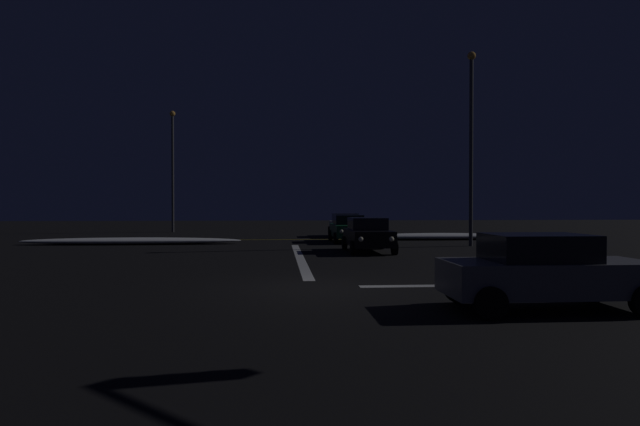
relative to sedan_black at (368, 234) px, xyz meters
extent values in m
cube|color=black|center=(-3.23, -10.59, -0.85)|extent=(120.00, 120.00, 0.10)
cube|color=white|center=(-3.23, -2.51, -0.80)|extent=(0.35, 13.82, 0.01)
cube|color=yellow|center=(-3.23, 9.09, -0.80)|extent=(22.00, 0.15, 0.01)
cube|color=white|center=(4.95, -10.59, -0.80)|extent=(13.82, 0.40, 0.01)
ellipsoid|color=white|center=(-12.11, 5.66, -0.62)|extent=(11.90, 1.50, 0.37)
ellipsoid|color=white|center=(5.65, 8.29, -0.60)|extent=(9.46, 1.50, 0.41)
cube|color=black|center=(0.00, -0.04, -0.13)|extent=(1.80, 4.20, 0.70)
cube|color=black|center=(0.00, 0.16, 0.49)|extent=(1.60, 2.00, 0.55)
cylinder|color=black|center=(0.90, -1.59, -0.48)|extent=(0.22, 0.64, 0.64)
cylinder|color=black|center=(-0.90, -1.59, -0.48)|extent=(0.22, 0.64, 0.64)
cylinder|color=black|center=(0.90, 1.51, -0.48)|extent=(0.22, 0.64, 0.64)
cylinder|color=black|center=(-0.90, 1.51, -0.48)|extent=(0.22, 0.64, 0.64)
sphere|color=#F9EFC6|center=(0.65, -2.16, -0.08)|extent=(0.22, 0.22, 0.22)
sphere|color=#F9EFC6|center=(-0.65, -2.16, -0.08)|extent=(0.22, 0.22, 0.22)
cube|color=#14512D|center=(-0.05, 6.63, -0.13)|extent=(1.80, 4.20, 0.70)
cube|color=black|center=(-0.05, 6.83, 0.49)|extent=(1.60, 2.00, 0.55)
cylinder|color=black|center=(0.85, 5.08, -0.48)|extent=(0.22, 0.64, 0.64)
cylinder|color=black|center=(-0.95, 5.08, -0.48)|extent=(0.22, 0.64, 0.64)
cylinder|color=black|center=(0.85, 8.18, -0.48)|extent=(0.22, 0.64, 0.64)
cylinder|color=black|center=(-0.95, 8.18, -0.48)|extent=(0.22, 0.64, 0.64)
sphere|color=#F9EFC6|center=(0.60, 4.51, -0.08)|extent=(0.22, 0.22, 0.22)
sphere|color=#F9EFC6|center=(-0.70, 4.51, -0.08)|extent=(0.22, 0.22, 0.22)
cube|color=#B7B7BC|center=(0.40, 11.86, -0.13)|extent=(1.80, 4.20, 0.70)
cube|color=black|center=(0.40, 12.06, 0.49)|extent=(1.60, 2.00, 0.55)
cylinder|color=black|center=(1.30, 10.31, -0.48)|extent=(0.22, 0.64, 0.64)
cylinder|color=black|center=(-0.50, 10.31, -0.48)|extent=(0.22, 0.64, 0.64)
cylinder|color=black|center=(1.30, 13.41, -0.48)|extent=(0.22, 0.64, 0.64)
cylinder|color=black|center=(-0.50, 13.41, -0.48)|extent=(0.22, 0.64, 0.64)
sphere|color=#F9EFC6|center=(1.05, 9.74, -0.08)|extent=(0.22, 0.22, 0.22)
sphere|color=#F9EFC6|center=(-0.25, 9.74, -0.08)|extent=(0.22, 0.22, 0.22)
cube|color=slate|center=(1.43, -14.04, -0.13)|extent=(4.20, 1.80, 0.70)
cube|color=black|center=(1.23, -14.04, 0.49)|extent=(2.00, 1.60, 0.55)
cylinder|color=black|center=(2.98, -13.14, -0.48)|extent=(0.64, 0.22, 0.64)
cylinder|color=black|center=(-0.12, -13.14, -0.48)|extent=(0.64, 0.22, 0.64)
cylinder|color=black|center=(-0.12, -14.94, -0.48)|extent=(0.64, 0.22, 0.64)
sphere|color=#F9EFC6|center=(3.55, -13.39, -0.08)|extent=(0.22, 0.22, 0.22)
cylinder|color=#424247|center=(-12.41, 19.09, 3.77)|extent=(0.20, 0.20, 9.14)
sphere|color=#F9AD47|center=(-12.41, 19.09, 8.52)|extent=(0.44, 0.44, 0.44)
cylinder|color=#424247|center=(5.95, 3.09, 4.07)|extent=(0.20, 0.20, 9.75)
sphere|color=#F9AD47|center=(5.95, 3.09, 9.13)|extent=(0.44, 0.44, 0.44)
camera|label=1|loc=(-4.10, -25.00, 1.38)|focal=30.89mm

